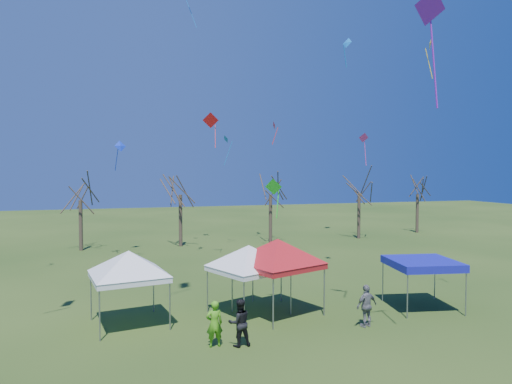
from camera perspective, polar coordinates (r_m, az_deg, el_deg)
ground at (r=19.41m, az=7.95°, el=-17.69°), size 140.00×140.00×0.00m
tree_1 at (r=41.29m, az=-21.14°, el=1.13°), size 3.42×3.42×7.54m
tree_2 at (r=41.24m, az=-9.45°, el=1.96°), size 3.71×3.71×8.18m
tree_3 at (r=42.82m, az=1.83°, el=1.73°), size 3.59×3.59×7.91m
tree_4 at (r=46.61m, az=12.78°, el=1.72°), size 3.58×3.58×7.89m
tree_5 at (r=52.91m, az=19.57°, el=1.37°), size 3.39×3.39×7.46m
tent_white_west at (r=20.75m, az=-15.64°, el=-7.68°), size 4.24×4.24×3.79m
tent_white_mid at (r=21.64m, az=-0.91°, el=-7.24°), size 3.94×3.94×3.75m
tent_red at (r=21.54m, az=2.73°, el=-6.50°), size 4.37×4.37×4.11m
tent_blue at (r=23.99m, az=20.09°, el=-8.42°), size 3.53×3.53×2.40m
person_green at (r=18.23m, az=-5.22°, el=-16.08°), size 0.66×0.45×1.78m
person_dark at (r=18.22m, az=-2.08°, el=-15.99°), size 0.92×0.73×1.83m
person_grey at (r=20.84m, az=13.66°, el=-13.65°), size 1.15×0.68×1.84m
kite_22 at (r=40.14m, az=-3.72°, el=6.48°), size 0.83×0.91×2.67m
kite_13 at (r=37.80m, az=-16.62°, el=5.47°), size 1.01×0.80×2.41m
kite_11 at (r=34.18m, az=-5.69°, el=8.89°), size 1.26×0.77×2.65m
kite_12 at (r=46.36m, az=13.30°, el=6.57°), size 1.06×0.61×3.25m
kite_19 at (r=37.36m, az=2.32°, el=8.23°), size 0.52×0.73×1.95m
kite_5 at (r=17.65m, az=20.85°, el=20.62°), size 1.24×0.61×4.02m
kite_17 at (r=31.74m, az=20.90°, el=16.78°), size 0.62×0.81×2.52m
kite_1 at (r=21.73m, az=2.24°, el=0.59°), size 0.88×0.73×1.91m
kite_18 at (r=29.74m, az=11.29°, el=17.73°), size 0.54×0.75×1.81m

